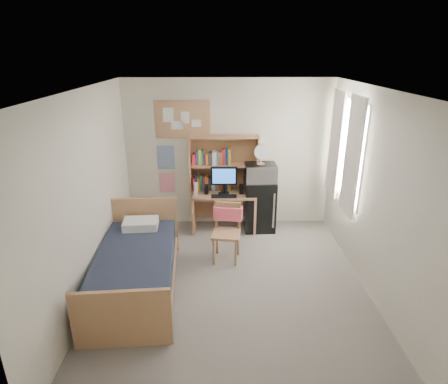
{
  "coord_description": "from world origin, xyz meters",
  "views": [
    {
      "loc": [
        -0.17,
        -4.29,
        3.01
      ],
      "look_at": [
        -0.09,
        1.2,
        0.93
      ],
      "focal_mm": 30.0,
      "sensor_mm": 36.0,
      "label": 1
    }
  ],
  "objects_px": {
    "speaker_right": "(241,189)",
    "microwave": "(261,173)",
    "desk_chair": "(226,233)",
    "monitor": "(224,181)",
    "bulletin_board": "(183,119)",
    "desk": "(224,211)",
    "bed": "(136,272)",
    "speaker_left": "(207,189)",
    "desk_fan": "(261,155)",
    "mini_fridge": "(259,205)"
  },
  "relations": [
    {
      "from": "speaker_left",
      "to": "speaker_right",
      "type": "height_order",
      "value": "speaker_right"
    },
    {
      "from": "bulletin_board",
      "to": "desk",
      "type": "distance_m",
      "value": 1.75
    },
    {
      "from": "speaker_right",
      "to": "mini_fridge",
      "type": "bearing_deg",
      "value": 13.61
    },
    {
      "from": "speaker_left",
      "to": "monitor",
      "type": "bearing_deg",
      "value": -0.0
    },
    {
      "from": "bulletin_board",
      "to": "desk_chair",
      "type": "xyz_separation_m",
      "value": [
        0.72,
        -1.36,
        -1.48
      ]
    },
    {
      "from": "desk_chair",
      "to": "speaker_right",
      "type": "distance_m",
      "value": 1.1
    },
    {
      "from": "bulletin_board",
      "to": "microwave",
      "type": "relative_size",
      "value": 1.8
    },
    {
      "from": "desk_chair",
      "to": "speaker_right",
      "type": "relative_size",
      "value": 5.13
    },
    {
      "from": "speaker_left",
      "to": "microwave",
      "type": "relative_size",
      "value": 0.32
    },
    {
      "from": "desk_chair",
      "to": "speaker_left",
      "type": "xyz_separation_m",
      "value": [
        -0.32,
        1.02,
        0.33
      ]
    },
    {
      "from": "speaker_right",
      "to": "speaker_left",
      "type": "bearing_deg",
      "value": 180.0
    },
    {
      "from": "mini_fridge",
      "to": "speaker_left",
      "type": "height_order",
      "value": "mini_fridge"
    },
    {
      "from": "desk_chair",
      "to": "microwave",
      "type": "height_order",
      "value": "microwave"
    },
    {
      "from": "desk_chair",
      "to": "monitor",
      "type": "height_order",
      "value": "monitor"
    },
    {
      "from": "speaker_right",
      "to": "desk_fan",
      "type": "xyz_separation_m",
      "value": [
        0.33,
        0.06,
        0.59
      ]
    },
    {
      "from": "bed",
      "to": "microwave",
      "type": "height_order",
      "value": "microwave"
    },
    {
      "from": "desk_chair",
      "to": "monitor",
      "type": "distance_m",
      "value": 1.12
    },
    {
      "from": "speaker_right",
      "to": "monitor",
      "type": "bearing_deg",
      "value": 180.0
    },
    {
      "from": "speaker_left",
      "to": "desk_chair",
      "type": "bearing_deg",
      "value": -72.12
    },
    {
      "from": "bulletin_board",
      "to": "desk_fan",
      "type": "relative_size",
      "value": 2.9
    },
    {
      "from": "monitor",
      "to": "microwave",
      "type": "height_order",
      "value": "microwave"
    },
    {
      "from": "desk_chair",
      "to": "monitor",
      "type": "bearing_deg",
      "value": 99.46
    },
    {
      "from": "mini_fridge",
      "to": "desk",
      "type": "bearing_deg",
      "value": 179.54
    },
    {
      "from": "desk",
      "to": "desk_fan",
      "type": "distance_m",
      "value": 1.2
    },
    {
      "from": "speaker_left",
      "to": "mini_fridge",
      "type": "bearing_deg",
      "value": 4.87
    },
    {
      "from": "mini_fridge",
      "to": "bulletin_board",
      "type": "bearing_deg",
      "value": 166.76
    },
    {
      "from": "monitor",
      "to": "desk_chair",
      "type": "bearing_deg",
      "value": -88.49
    },
    {
      "from": "speaker_left",
      "to": "microwave",
      "type": "xyz_separation_m",
      "value": [
        0.93,
        0.05,
        0.28
      ]
    },
    {
      "from": "monitor",
      "to": "speaker_right",
      "type": "distance_m",
      "value": 0.34
    },
    {
      "from": "mini_fridge",
      "to": "microwave",
      "type": "xyz_separation_m",
      "value": [
        0.0,
        -0.02,
        0.6
      ]
    },
    {
      "from": "desk",
      "to": "bed",
      "type": "distance_m",
      "value": 2.18
    },
    {
      "from": "bulletin_board",
      "to": "speaker_left",
      "type": "bearing_deg",
      "value": -40.63
    },
    {
      "from": "desk",
      "to": "bed",
      "type": "height_order",
      "value": "desk"
    },
    {
      "from": "bed",
      "to": "speaker_right",
      "type": "distance_m",
      "value": 2.36
    },
    {
      "from": "mini_fridge",
      "to": "speaker_right",
      "type": "xyz_separation_m",
      "value": [
        -0.33,
        -0.08,
        0.32
      ]
    },
    {
      "from": "speaker_left",
      "to": "microwave",
      "type": "distance_m",
      "value": 0.97
    },
    {
      "from": "desk_chair",
      "to": "microwave",
      "type": "relative_size",
      "value": 1.7
    },
    {
      "from": "desk",
      "to": "speaker_left",
      "type": "bearing_deg",
      "value": -168.69
    },
    {
      "from": "desk_chair",
      "to": "speaker_right",
      "type": "xyz_separation_m",
      "value": [
        0.28,
        1.01,
        0.33
      ]
    },
    {
      "from": "desk",
      "to": "microwave",
      "type": "relative_size",
      "value": 2.12
    },
    {
      "from": "desk",
      "to": "speaker_right",
      "type": "relative_size",
      "value": 6.38
    },
    {
      "from": "monitor",
      "to": "speaker_right",
      "type": "xyz_separation_m",
      "value": [
        0.3,
        -0.0,
        -0.15
      ]
    },
    {
      "from": "bed",
      "to": "speaker_left",
      "type": "distance_m",
      "value": 2.04
    },
    {
      "from": "desk_chair",
      "to": "mini_fridge",
      "type": "xyz_separation_m",
      "value": [
        0.61,
        1.09,
        0.01
      ]
    },
    {
      "from": "microwave",
      "to": "desk_fan",
      "type": "distance_m",
      "value": 0.31
    },
    {
      "from": "monitor",
      "to": "microwave",
      "type": "relative_size",
      "value": 0.91
    },
    {
      "from": "desk",
      "to": "speaker_right",
      "type": "distance_m",
      "value": 0.53
    },
    {
      "from": "speaker_right",
      "to": "microwave",
      "type": "xyz_separation_m",
      "value": [
        0.33,
        0.06,
        0.28
      ]
    },
    {
      "from": "speaker_right",
      "to": "microwave",
      "type": "relative_size",
      "value": 0.33
    },
    {
      "from": "desk",
      "to": "bed",
      "type": "bearing_deg",
      "value": -122.65
    }
  ]
}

